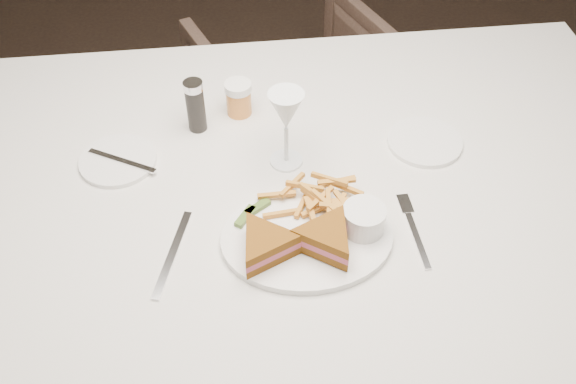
{
  "coord_description": "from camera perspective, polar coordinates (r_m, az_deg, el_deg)",
  "views": [
    {
      "loc": [
        -0.26,
        -0.7,
        1.67
      ],
      "look_at": [
        -0.21,
        0.14,
        0.8
      ],
      "focal_mm": 40.0,
      "sensor_mm": 36.0,
      "label": 1
    }
  ],
  "objects": [
    {
      "name": "table_setting",
      "position": [
        1.22,
        0.61,
        -0.25
      ],
      "size": [
        0.81,
        0.59,
        0.18
      ],
      "color": "white",
      "rests_on": "table"
    },
    {
      "name": "chair_far",
      "position": [
        2.22,
        1.08,
        8.3
      ],
      "size": [
        0.78,
        0.76,
        0.62
      ],
      "primitive_type": "imported",
      "rotation": [
        0.0,
        0.0,
        3.57
      ],
      "color": "#48352C",
      "rests_on": "ground"
    },
    {
      "name": "table",
      "position": [
        1.57,
        -0.11,
        -9.53
      ],
      "size": [
        1.69,
        1.18,
        0.75
      ],
      "primitive_type": "cube",
      "rotation": [
        0.0,
        0.0,
        0.06
      ],
      "color": "silver",
      "rests_on": "ground"
    }
  ]
}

